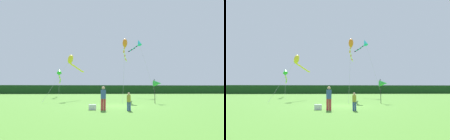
# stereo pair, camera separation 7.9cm
# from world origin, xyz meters

# --- Properties ---
(ground_plane) EXTENTS (120.00, 120.00, 0.00)m
(ground_plane) POSITION_xyz_m (0.00, 0.00, 0.00)
(ground_plane) COLOR #4C842D
(distant_treeline) EXTENTS (108.00, 3.14, 3.04)m
(distant_treeline) POSITION_xyz_m (0.00, 45.00, 1.52)
(distant_treeline) COLOR #193D19
(distant_treeline) RESTS_ON ground
(person_adult) EXTENTS (0.40, 0.40, 1.81)m
(person_adult) POSITION_xyz_m (-1.26, -3.55, 1.01)
(person_adult) COLOR #B23338
(person_adult) RESTS_ON ground
(person_child) EXTENTS (0.30, 0.30, 1.35)m
(person_child) POSITION_xyz_m (0.64, -3.92, 0.75)
(person_child) COLOR #334C8C
(person_child) RESTS_ON ground
(cooler_box) EXTENTS (0.57, 0.39, 0.41)m
(cooler_box) POSITION_xyz_m (-2.10, -3.12, 0.20)
(cooler_box) COLOR silver
(cooler_box) RESTS_ON ground
(banner_flag_pole) EXTENTS (0.90, 0.70, 2.76)m
(banner_flag_pole) POSITION_xyz_m (4.93, 2.19, 2.24)
(banner_flag_pole) COLOR black
(banner_flag_pole) RESTS_ON ground
(kite_cyan) EXTENTS (3.81, 7.70, 12.24)m
(kite_cyan) POSITION_xyz_m (6.32, 17.73, 11.32)
(kite_cyan) COLOR #B2B2B2
(kite_cyan) RESTS_ON ground
(kite_green) EXTENTS (2.71, 10.76, 5.82)m
(kite_green) POSITION_xyz_m (-9.63, 16.63, 4.76)
(kite_green) COLOR #B2B2B2
(kite_green) RESTS_ON ground
(kite_orange) EXTENTS (1.92, 8.72, 8.75)m
(kite_orange) POSITION_xyz_m (1.90, 6.76, 7.70)
(kite_orange) COLOR #B2B2B2
(kite_orange) RESTS_ON ground
(kite_yellow) EXTENTS (3.77, 8.49, 6.79)m
(kite_yellow) POSITION_xyz_m (-5.82, 8.08, 5.76)
(kite_yellow) COLOR #B2B2B2
(kite_yellow) RESTS_ON ground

